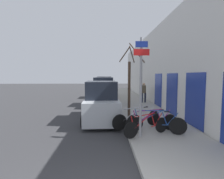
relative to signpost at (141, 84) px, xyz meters
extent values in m
plane|color=#333335|center=(-1.45, 7.28, -2.24)|extent=(80.00, 80.00, 0.00)
cube|color=#9E9B93|center=(1.15, 10.08, -2.16)|extent=(3.20, 32.00, 0.15)
cube|color=silver|center=(2.90, 10.08, 1.01)|extent=(0.20, 32.00, 6.50)
cube|color=navy|center=(2.78, 1.31, -0.82)|extent=(0.03, 1.74, 2.53)
cube|color=navy|center=(2.78, 4.13, -0.82)|extent=(0.03, 1.74, 2.53)
cube|color=navy|center=(2.78, 6.95, -0.82)|extent=(0.03, 1.74, 2.53)
cylinder|color=#939399|center=(0.00, 0.01, -0.18)|extent=(0.10, 0.10, 3.82)
cube|color=navy|center=(0.00, -0.05, 1.47)|extent=(0.47, 0.02, 0.23)
cube|color=red|center=(0.00, -0.05, 1.18)|extent=(0.60, 0.02, 0.24)
cylinder|color=black|center=(-0.39, -0.17, -1.76)|extent=(0.59, 0.31, 0.64)
cylinder|color=black|center=(1.00, 0.49, -1.76)|extent=(0.59, 0.31, 0.64)
cylinder|color=red|center=(0.13, 0.08, -1.47)|extent=(0.80, 0.41, 0.53)
cylinder|color=red|center=(0.20, 0.11, -1.24)|extent=(0.92, 0.47, 0.08)
cylinder|color=red|center=(0.58, 0.29, -1.49)|extent=(0.19, 0.11, 0.46)
cylinder|color=red|center=(0.76, 0.38, -1.74)|extent=(0.50, 0.26, 0.08)
cylinder|color=red|center=(0.83, 0.41, -1.52)|extent=(0.38, 0.20, 0.52)
cylinder|color=red|center=(-0.32, -0.14, -1.49)|extent=(0.18, 0.11, 0.56)
cube|color=black|center=(0.65, 0.33, -1.25)|extent=(0.21, 0.16, 0.04)
cylinder|color=#99999E|center=(-0.25, -0.11, -1.22)|extent=(0.21, 0.41, 0.02)
cylinder|color=black|center=(-0.09, 0.77, -1.73)|extent=(0.68, 0.27, 0.71)
cylinder|color=black|center=(1.56, 0.18, -1.73)|extent=(0.68, 0.27, 0.71)
cylinder|color=#1E4799|center=(0.53, 0.55, -1.40)|extent=(0.94, 0.36, 0.58)
cylinder|color=#1E4799|center=(0.62, 0.52, -1.16)|extent=(1.09, 0.42, 0.09)
cylinder|color=#1E4799|center=(1.07, 0.36, -1.43)|extent=(0.21, 0.10, 0.51)
cylinder|color=#1E4799|center=(1.28, 0.29, -1.71)|extent=(0.59, 0.23, 0.08)
cylinder|color=#1E4799|center=(1.36, 0.26, -1.46)|extent=(0.44, 0.18, 0.57)
cylinder|color=#1E4799|center=(0.00, 0.74, -1.43)|extent=(0.21, 0.10, 0.61)
cube|color=black|center=(1.15, 0.33, -1.16)|extent=(0.22, 0.14, 0.04)
cylinder|color=#99999E|center=(0.08, 0.71, -1.13)|extent=(0.17, 0.42, 0.02)
cylinder|color=black|center=(-0.18, 0.54, -1.74)|extent=(0.69, 0.15, 0.70)
cylinder|color=black|center=(1.47, 0.83, -1.74)|extent=(0.69, 0.15, 0.70)
cylinder|color=#8C1E72|center=(0.44, 0.65, -1.42)|extent=(0.93, 0.20, 0.57)
cylinder|color=#8C1E72|center=(0.52, 0.66, -1.17)|extent=(1.08, 0.22, 0.09)
cylinder|color=#8C1E72|center=(0.97, 0.74, -1.44)|extent=(0.20, 0.07, 0.50)
cylinder|color=#8C1E72|center=(1.18, 0.78, -1.71)|extent=(0.59, 0.13, 0.08)
cylinder|color=#8C1E72|center=(1.26, 0.79, -1.47)|extent=(0.44, 0.10, 0.56)
cylinder|color=#8C1E72|center=(-0.10, 0.55, -1.44)|extent=(0.20, 0.07, 0.60)
cube|color=black|center=(1.06, 0.76, -1.18)|extent=(0.21, 0.11, 0.04)
cylinder|color=#99999E|center=(-0.02, 0.57, -1.14)|extent=(0.10, 0.44, 0.02)
cylinder|color=black|center=(-0.75, 0.83, -1.73)|extent=(0.67, 0.32, 0.71)
cylinder|color=black|center=(0.95, 1.57, -1.73)|extent=(0.67, 0.32, 0.71)
cylinder|color=#B7B7BC|center=(-0.11, 1.11, -1.40)|extent=(0.96, 0.45, 0.58)
cylinder|color=#B7B7BC|center=(-0.03, 1.14, -1.15)|extent=(1.12, 0.51, 0.09)
cylinder|color=#B7B7BC|center=(0.44, 1.35, -1.43)|extent=(0.21, 0.12, 0.51)
cylinder|color=#B7B7BC|center=(0.65, 1.44, -1.70)|extent=(0.61, 0.29, 0.08)
cylinder|color=#B7B7BC|center=(0.73, 1.48, -1.45)|extent=(0.45, 0.22, 0.57)
cylinder|color=#B7B7BC|center=(-0.66, 0.87, -1.43)|extent=(0.21, 0.12, 0.62)
cube|color=black|center=(0.52, 1.38, -1.16)|extent=(0.22, 0.15, 0.04)
cylinder|color=#99999E|center=(-0.58, 0.90, -1.12)|extent=(0.20, 0.41, 0.02)
cube|color=#B2B7BC|center=(-1.60, 3.18, -1.50)|extent=(1.93, 4.44, 1.14)
cube|color=black|center=(-1.59, 3.01, -0.47)|extent=(1.68, 2.33, 0.92)
cylinder|color=black|center=(-2.54, 4.51, -1.93)|extent=(0.24, 0.62, 0.61)
cylinder|color=black|center=(-0.75, 4.57, -1.93)|extent=(0.24, 0.62, 0.61)
cylinder|color=black|center=(-2.45, 1.80, -1.93)|extent=(0.24, 0.62, 0.61)
cylinder|color=black|center=(-0.66, 1.86, -1.93)|extent=(0.24, 0.62, 0.61)
cube|color=silver|center=(-1.49, 8.30, -1.42)|extent=(1.93, 4.35, 1.29)
cube|color=black|center=(-1.50, 8.13, -0.31)|extent=(1.66, 2.29, 0.92)
cylinder|color=black|center=(-2.29, 9.66, -1.92)|extent=(0.25, 0.65, 0.64)
cylinder|color=black|center=(-0.57, 9.58, -1.92)|extent=(0.25, 0.65, 0.64)
cylinder|color=black|center=(-2.42, 7.01, -1.92)|extent=(0.25, 0.65, 0.64)
cylinder|color=black|center=(-0.69, 6.93, -1.92)|extent=(0.25, 0.65, 0.64)
cube|color=gray|center=(-1.50, 13.25, -1.46)|extent=(1.79, 4.33, 1.22)
cube|color=black|center=(-1.51, 13.08, -0.34)|extent=(1.58, 2.27, 1.02)
cylinder|color=black|center=(-2.33, 14.60, -1.93)|extent=(0.23, 0.61, 0.61)
cylinder|color=black|center=(-0.62, 14.57, -1.93)|extent=(0.23, 0.61, 0.61)
cylinder|color=black|center=(-2.38, 11.94, -1.93)|extent=(0.23, 0.61, 0.61)
cylinder|color=black|center=(-0.67, 11.90, -1.93)|extent=(0.23, 0.61, 0.61)
cylinder|color=#1E2338|center=(1.87, 8.59, -1.66)|extent=(0.16, 0.16, 0.85)
cylinder|color=#1E2338|center=(2.16, 8.67, -1.66)|extent=(0.16, 0.16, 0.85)
cylinder|color=brown|center=(2.01, 8.63, -0.90)|extent=(0.39, 0.39, 0.67)
sphere|color=tan|center=(2.01, 8.63, -0.45)|extent=(0.23, 0.23, 0.23)
cylinder|color=#4C3828|center=(-0.06, 2.90, -0.51)|extent=(0.15, 0.15, 3.15)
cylinder|color=#4C3828|center=(0.12, 3.20, 1.48)|extent=(0.43, 0.66, 0.87)
cylinder|color=#4C3828|center=(-0.32, 2.98, 1.44)|extent=(0.59, 0.22, 0.80)
cylinder|color=#4C3828|center=(0.43, 3.22, 1.55)|extent=(1.03, 0.70, 1.02)
camera|label=1|loc=(-1.34, -6.61, 0.32)|focal=28.00mm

